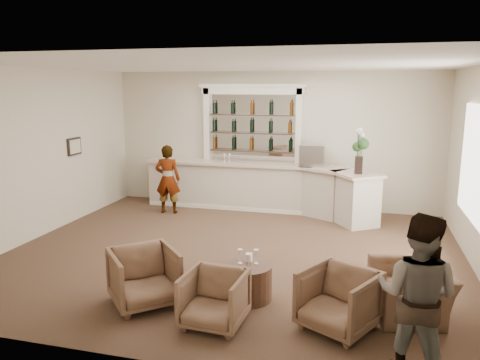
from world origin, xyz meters
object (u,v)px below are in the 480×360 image
bar_counter (261,187)px  flower_vase (360,148)px  cocktail_table (248,282)px  armchair_right (338,300)px  sommelier (168,179)px  armchair_far (410,291)px  espresso_machine (312,155)px  armchair_left (144,277)px  armchair_center (214,299)px  guest (417,296)px

bar_counter → flower_vase: bearing=-17.5°
cocktail_table → armchair_right: (1.28, -0.53, 0.13)m
sommelier → flower_vase: 4.40m
cocktail_table → armchair_far: bearing=2.1°
armchair_far → sommelier: bearing=-140.2°
armchair_far → flower_vase: flower_vase is taller
cocktail_table → espresso_machine: (0.34, 4.75, 1.14)m
bar_counter → cocktail_table: bearing=-79.8°
armchair_left → armchair_center: 1.14m
armchair_right → espresso_machine: espresso_machine is taller
armchair_far → espresso_machine: 5.12m
sommelier → armchair_left: 4.78m
bar_counter → armchair_far: (3.01, -4.64, -0.24)m
flower_vase → armchair_far: bearing=-79.1°
cocktail_table → sommelier: sommelier is taller
armchair_left → armchair_far: size_ratio=0.85×
armchair_left → espresso_machine: bearing=30.1°
flower_vase → bar_counter: bearing=162.5°
armchair_far → flower_vase: (-0.76, 3.93, 1.35)m
guest → flower_vase: size_ratio=1.82×
armchair_center → cocktail_table: bearing=78.1°
bar_counter → guest: (2.93, -6.00, 0.30)m
guest → armchair_left: bearing=8.6°
bar_counter → sommelier: sommelier is taller
bar_counter → cocktail_table: size_ratio=8.36×
bar_counter → espresso_machine: size_ratio=10.24×
bar_counter → armchair_center: bearing=-83.6°
guest → armchair_right: size_ratio=2.08×
armchair_center → espresso_machine: espresso_machine is taller
armchair_far → armchair_center: bearing=-82.1°
sommelier → flower_vase: bearing=172.3°
cocktail_table → sommelier: (-2.92, 3.95, 0.56)m
guest → armchair_far: (0.08, 1.35, -0.54)m
bar_counter → guest: size_ratio=3.28×
bar_counter → armchair_far: bearing=-57.1°
bar_counter → espresso_machine: (1.19, 0.03, 0.81)m
sommelier → guest: guest is taller
armchair_center → armchair_right: 1.53m
armchair_center → espresso_machine: size_ratio=1.37×
armchair_center → bar_counter: bearing=99.9°
sommelier → flower_vase: (4.31, 0.07, 0.87)m
sommelier → armchair_right: size_ratio=1.93×
armchair_center → guest: bearing=-7.6°
sommelier → armchair_center: bearing=110.9°
guest → armchair_right: bearing=-22.1°
cocktail_table → flower_vase: (1.40, 4.01, 1.43)m
armchair_left → flower_vase: size_ratio=0.91×
armchair_center → espresso_machine: (0.57, 5.58, 1.04)m
sommelier → flower_vase: flower_vase is taller
guest → armchair_center: 2.41m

